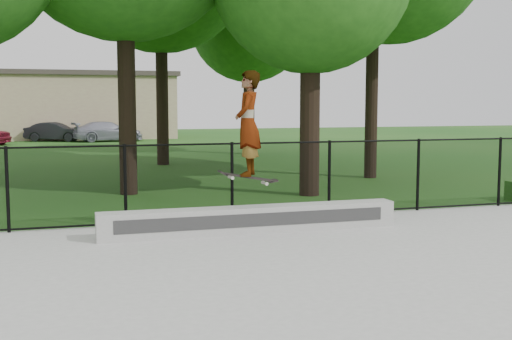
# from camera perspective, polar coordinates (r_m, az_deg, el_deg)

# --- Properties ---
(ground) EXTENTS (100.00, 100.00, 0.00)m
(ground) POSITION_cam_1_polar(r_m,az_deg,el_deg) (6.95, 10.63, -13.41)
(ground) COLOR #1C5317
(ground) RESTS_ON ground
(concrete_slab) EXTENTS (14.00, 12.00, 0.06)m
(concrete_slab) POSITION_cam_1_polar(r_m,az_deg,el_deg) (6.94, 10.63, -13.17)
(concrete_slab) COLOR #9F9F9A
(concrete_slab) RESTS_ON ground
(grind_ledge) EXTENTS (5.27, 0.40, 0.45)m
(grind_ledge) POSITION_cam_1_polar(r_m,az_deg,el_deg) (11.14, -0.36, -4.41)
(grind_ledge) COLOR #B6B7B1
(grind_ledge) RESTS_ON concrete_slab
(car_b) EXTENTS (3.35, 2.16, 1.14)m
(car_b) POSITION_cam_1_polar(r_m,az_deg,el_deg) (40.27, -17.43, 3.26)
(car_b) COLOR black
(car_b) RESTS_ON ground
(car_c) EXTENTS (4.00, 2.30, 1.19)m
(car_c) POSITION_cam_1_polar(r_m,az_deg,el_deg) (39.38, -13.01, 3.36)
(car_c) COLOR #9291A5
(car_c) RESTS_ON ground
(skater_airborne) EXTENTS (0.83, 0.76, 1.94)m
(skater_airborne) POSITION_cam_1_polar(r_m,az_deg,el_deg) (10.83, -0.72, 4.00)
(skater_airborne) COLOR black
(skater_airborne) RESTS_ON ground
(chainlink_fence) EXTENTS (16.06, 0.06, 1.50)m
(chainlink_fence) POSITION_cam_1_polar(r_m,az_deg,el_deg) (12.19, -2.14, -1.01)
(chainlink_fence) COLOR black
(chainlink_fence) RESTS_ON concrete_slab
(distant_building) EXTENTS (12.40, 6.40, 4.30)m
(distant_building) POSITION_cam_1_polar(r_m,az_deg,el_deg) (43.82, -15.47, 5.60)
(distant_building) COLOR tan
(distant_building) RESTS_ON ground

